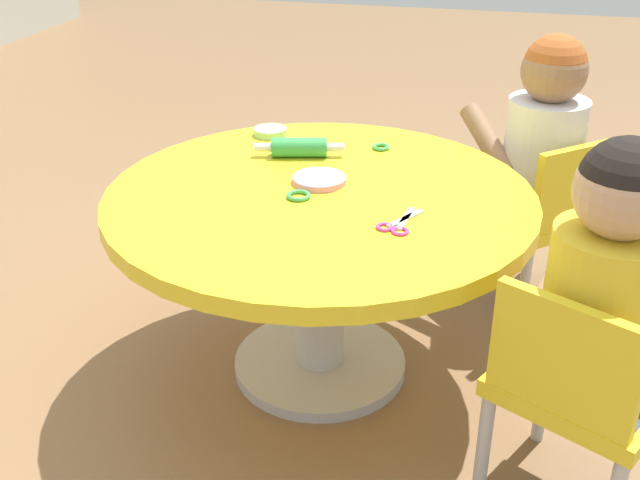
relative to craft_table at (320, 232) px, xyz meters
The scene contains 12 objects.
ground_plane 0.39m from the craft_table, ahead, with size 10.00×10.00×0.00m, color olive.
craft_table is the anchor object (origin of this frame).
child_chair_left 0.68m from the craft_table, 120.60° to the right, with size 0.41×0.41×0.54m.
seated_child_left 0.69m from the craft_table, 117.23° to the right, with size 0.43×0.40×0.51m.
child_chair_right 0.68m from the craft_table, 51.07° to the right, with size 0.42×0.42×0.54m.
seated_child_right 0.69m from the craft_table, 47.70° to the right, with size 0.44×0.43×0.51m.
rolling_pin 0.27m from the craft_table, 27.01° to the left, with size 0.08×0.23×0.05m.
craft_scissors 0.26m from the craft_table, 123.05° to the right, with size 0.14×0.09×0.01m.
playdough_blob_0 0.43m from the craft_table, 33.18° to the left, with size 0.09×0.09×0.02m, color #B2E58C.
playdough_blob_1 0.12m from the craft_table, 15.40° to the left, with size 0.13×0.13×0.02m, color pink.
cookie_cutter_0 0.12m from the craft_table, 136.45° to the left, with size 0.06×0.06×0.01m, color #4CB259.
cookie_cutter_1 0.34m from the craft_table, 15.53° to the right, with size 0.05×0.05×0.01m, color #4CB259.
Camera 1 is at (-1.58, -0.39, 1.21)m, focal length 43.32 mm.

